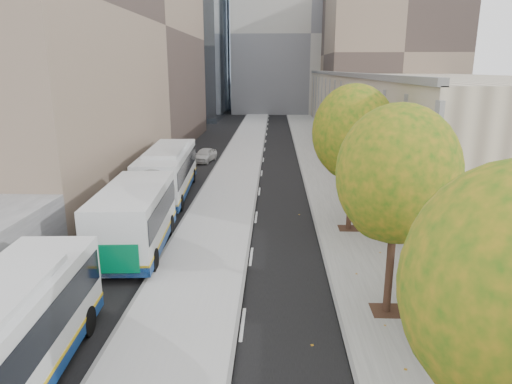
{
  "coord_description": "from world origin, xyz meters",
  "views": [
    {
      "loc": [
        -0.61,
        -2.27,
        8.73
      ],
      "look_at": [
        -1.52,
        20.65,
        2.5
      ],
      "focal_mm": 32.0,
      "sensor_mm": 36.0,
      "label": 1
    }
  ],
  "objects": [
    {
      "name": "bus_far",
      "position": [
        -7.73,
        24.34,
        1.77
      ],
      "size": [
        4.12,
        19.54,
        3.23
      ],
      "rotation": [
        0.0,
        0.0,
        0.07
      ],
      "color": "silver",
      "rests_on": "ground"
    },
    {
      "name": "tree_d",
      "position": [
        3.6,
        22.0,
        5.47
      ],
      "size": [
        4.4,
        4.4,
        7.6
      ],
      "color": "black",
      "rests_on": "sidewalk"
    },
    {
      "name": "bus_shelter",
      "position": [
        5.69,
        10.96,
        2.19
      ],
      "size": [
        1.9,
        4.4,
        2.53
      ],
      "color": "#383A3F",
      "rests_on": "sidewalk"
    },
    {
      "name": "building_far_block",
      "position": [
        6.0,
        96.0,
        15.0
      ],
      "size": [
        30.0,
        18.0,
        30.0
      ],
      "primitive_type": "cube",
      "color": "#A19D94",
      "rests_on": "ground"
    },
    {
      "name": "bus_platform",
      "position": [
        -3.88,
        35.0,
        0.07
      ],
      "size": [
        4.25,
        150.0,
        0.15
      ],
      "primitive_type": "cube",
      "color": "#ADADAD",
      "rests_on": "ground"
    },
    {
      "name": "sidewalk",
      "position": [
        4.12,
        35.0,
        0.04
      ],
      "size": [
        4.75,
        150.0,
        0.08
      ],
      "primitive_type": "cube",
      "color": "gray",
      "rests_on": "ground"
    },
    {
      "name": "building_tan",
      "position": [
        15.5,
        64.0,
        4.0
      ],
      "size": [
        18.0,
        92.0,
        8.0
      ],
      "primitive_type": "cube",
      "color": "gray",
      "rests_on": "ground"
    },
    {
      "name": "distant_car",
      "position": [
        -7.29,
        40.88,
        0.65
      ],
      "size": [
        2.25,
        4.04,
        1.3
      ],
      "primitive_type": "imported",
      "rotation": [
        0.0,
        0.0,
        -0.19
      ],
      "color": "silver",
      "rests_on": "ground"
    },
    {
      "name": "tree_c",
      "position": [
        3.6,
        13.0,
        5.25
      ],
      "size": [
        4.2,
        4.2,
        7.28
      ],
      "color": "black",
      "rests_on": "sidewalk"
    },
    {
      "name": "building_midrise",
      "position": [
        -22.5,
        41.0,
        12.5
      ],
      "size": [
        24.0,
        46.0,
        25.0
      ],
      "primitive_type": "cube",
      "color": "#846F5C",
      "rests_on": "ground"
    }
  ]
}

